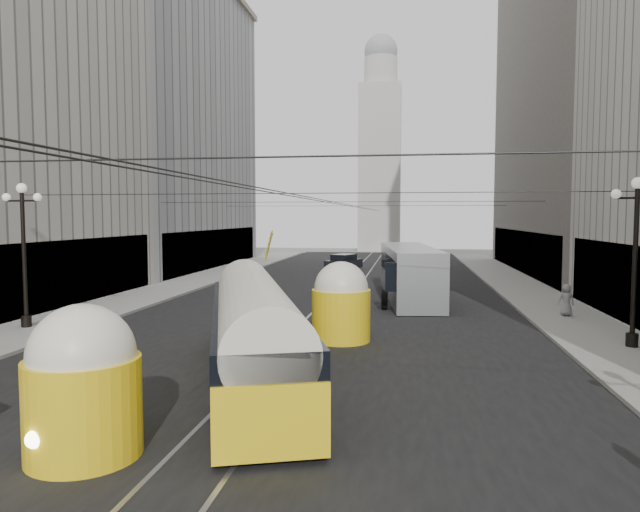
% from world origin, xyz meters
% --- Properties ---
extents(road, '(20.00, 85.00, 0.02)m').
position_xyz_m(road, '(0.00, 32.50, 0.00)').
color(road, black).
rests_on(road, ground).
extents(sidewalk_left, '(4.00, 72.00, 0.15)m').
position_xyz_m(sidewalk_left, '(-12.00, 36.00, 0.07)').
color(sidewalk_left, gray).
rests_on(sidewalk_left, ground).
extents(sidewalk_right, '(4.00, 72.00, 0.15)m').
position_xyz_m(sidewalk_right, '(12.00, 36.00, 0.07)').
color(sidewalk_right, gray).
rests_on(sidewalk_right, ground).
extents(rail_left, '(0.12, 85.00, 0.04)m').
position_xyz_m(rail_left, '(-0.75, 32.50, 0.00)').
color(rail_left, gray).
rests_on(rail_left, ground).
extents(rail_right, '(0.12, 85.00, 0.04)m').
position_xyz_m(rail_right, '(0.75, 32.50, 0.00)').
color(rail_right, gray).
rests_on(rail_right, ground).
extents(building_left_far, '(12.60, 28.60, 28.60)m').
position_xyz_m(building_left_far, '(-19.99, 48.00, 14.31)').
color(building_left_far, '#999999').
rests_on(building_left_far, ground).
extents(building_right_far, '(12.60, 32.60, 32.60)m').
position_xyz_m(building_right_far, '(20.00, 48.00, 16.31)').
color(building_right_far, '#514C47').
rests_on(building_right_far, ground).
extents(distant_tower, '(6.00, 6.00, 31.36)m').
position_xyz_m(distant_tower, '(0.00, 80.00, 14.97)').
color(distant_tower, '#B2AFA8').
rests_on(distant_tower, ground).
extents(lamppost_left_mid, '(1.86, 0.44, 6.37)m').
position_xyz_m(lamppost_left_mid, '(-12.60, 18.00, 3.74)').
color(lamppost_left_mid, black).
rests_on(lamppost_left_mid, sidewalk_left).
extents(lamppost_right_mid, '(1.86, 0.44, 6.37)m').
position_xyz_m(lamppost_right_mid, '(12.60, 18.00, 3.74)').
color(lamppost_right_mid, black).
rests_on(lamppost_right_mid, sidewalk_right).
extents(catenary, '(25.00, 72.00, 0.23)m').
position_xyz_m(catenary, '(0.12, 31.49, 5.88)').
color(catenary, black).
rests_on(catenary, ground).
extents(streetcar, '(6.43, 14.41, 3.30)m').
position_xyz_m(streetcar, '(-0.50, 11.99, 1.61)').
color(streetcar, yellow).
rests_on(streetcar, ground).
extents(city_bus, '(3.99, 12.87, 3.21)m').
position_xyz_m(city_bus, '(4.27, 30.33, 1.76)').
color(city_bus, '#9A9C9F').
rests_on(city_bus, ground).
extents(sedan_white_far, '(2.78, 5.02, 1.50)m').
position_xyz_m(sedan_white_far, '(4.12, 44.57, 0.68)').
color(sedan_white_far, white).
rests_on(sedan_white_far, ground).
extents(sedan_dark_far, '(3.41, 4.85, 1.42)m').
position_xyz_m(sedan_dark_far, '(-1.93, 49.73, 0.64)').
color(sedan_dark_far, black).
rests_on(sedan_dark_far, ground).
extents(pedestrian_sidewalk_right, '(0.82, 0.55, 1.58)m').
position_xyz_m(pedestrian_sidewalk_right, '(11.96, 24.66, 0.94)').
color(pedestrian_sidewalk_right, gray).
rests_on(pedestrian_sidewalk_right, sidewalk_right).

